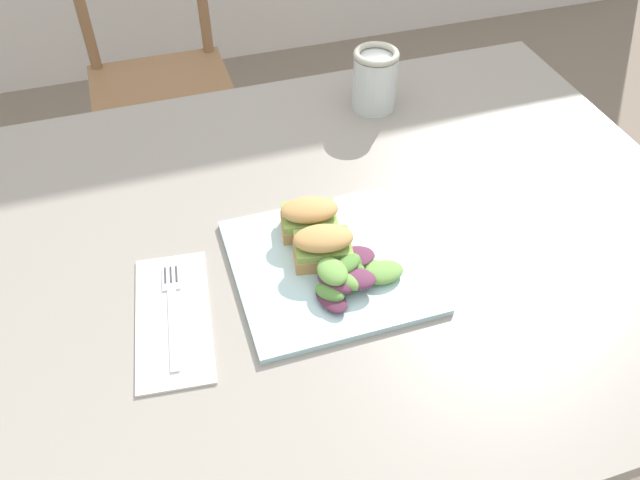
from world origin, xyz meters
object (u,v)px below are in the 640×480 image
object	(u,v)px
sandwich_half_back	(309,217)
mason_jar_iced_tea	(375,82)
dining_table	(303,291)
fork_on_napkin	(172,306)
chair_wooden_far	(160,82)
plate_lunch	(328,265)
sandwich_half_front	(323,246)

from	to	relation	value
sandwich_half_back	mason_jar_iced_tea	distance (m)	0.38
dining_table	mason_jar_iced_tea	size ratio (longest dim) A/B	11.04
dining_table	fork_on_napkin	xyz separation A→B (m)	(-0.21, -0.07, 0.12)
chair_wooden_far	plate_lunch	size ratio (longest dim) A/B	3.17
sandwich_half_back	mason_jar_iced_tea	size ratio (longest dim) A/B	0.81
chair_wooden_far	plate_lunch	bearing A→B (deg)	-82.42
sandwich_half_front	mason_jar_iced_tea	distance (m)	0.44
sandwich_half_back	mason_jar_iced_tea	bearing A→B (deg)	53.98
mason_jar_iced_tea	fork_on_napkin	bearing A→B (deg)	-138.87
sandwich_half_back	plate_lunch	bearing A→B (deg)	-85.50
sandwich_half_front	mason_jar_iced_tea	bearing A→B (deg)	59.11
fork_on_napkin	mason_jar_iced_tea	xyz separation A→B (m)	(0.45, 0.39, 0.05)
chair_wooden_far	sandwich_half_back	xyz separation A→B (m)	(0.14, -1.04, 0.33)
chair_wooden_far	fork_on_napkin	world-z (taller)	chair_wooden_far
dining_table	mason_jar_iced_tea	world-z (taller)	mason_jar_iced_tea
mason_jar_iced_tea	chair_wooden_far	bearing A→B (deg)	116.68
dining_table	sandwich_half_front	distance (m)	0.17
fork_on_napkin	mason_jar_iced_tea	world-z (taller)	mason_jar_iced_tea
fork_on_napkin	mason_jar_iced_tea	size ratio (longest dim) A/B	1.57
sandwich_half_back	sandwich_half_front	bearing A→B (deg)	-89.04
plate_lunch	sandwich_half_front	xyz separation A→B (m)	(-0.00, 0.01, 0.03)
plate_lunch	mason_jar_iced_tea	distance (m)	0.44
dining_table	sandwich_half_front	size ratio (longest dim) A/B	13.71
chair_wooden_far	dining_table	bearing A→B (deg)	-83.15
plate_lunch	sandwich_half_front	distance (m)	0.04
plate_lunch	fork_on_napkin	size ratio (longest dim) A/B	1.48
fork_on_napkin	sandwich_half_back	bearing A→B (deg)	20.38
sandwich_half_back	mason_jar_iced_tea	xyz separation A→B (m)	(0.22, 0.31, 0.02)
plate_lunch	dining_table	bearing A→B (deg)	109.03
sandwich_half_back	fork_on_napkin	distance (m)	0.24
chair_wooden_far	sandwich_half_back	world-z (taller)	chair_wooden_far
sandwich_half_front	fork_on_napkin	world-z (taller)	sandwich_half_front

